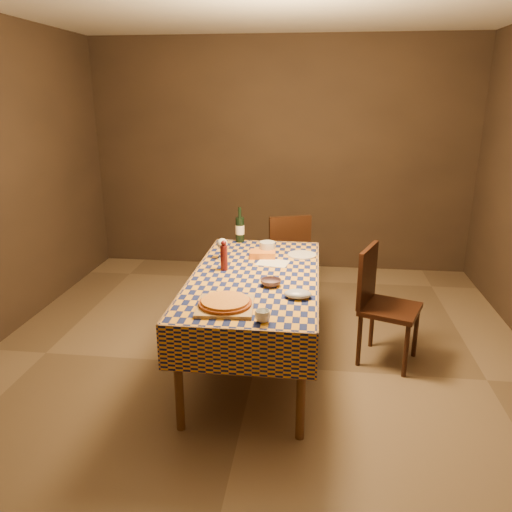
% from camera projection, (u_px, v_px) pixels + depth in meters
% --- Properties ---
extents(room, '(5.00, 5.10, 2.70)m').
position_uv_depth(room, '(255.00, 198.00, 3.54)').
color(room, brown).
rests_on(room, ground).
extents(dining_table, '(0.94, 1.84, 0.77)m').
position_uv_depth(dining_table, '(255.00, 284.00, 3.74)').
color(dining_table, brown).
rests_on(dining_table, ground).
extents(cutting_board, '(0.37, 0.37, 0.02)m').
position_uv_depth(cutting_board, '(225.00, 306.00, 3.13)').
color(cutting_board, '#A3814C').
rests_on(cutting_board, dining_table).
extents(pizza, '(0.41, 0.41, 0.03)m').
position_uv_depth(pizza, '(225.00, 302.00, 3.12)').
color(pizza, '#8F3F17').
rests_on(pizza, cutting_board).
extents(pepper_mill, '(0.06, 0.06, 0.23)m').
position_uv_depth(pepper_mill, '(224.00, 256.00, 3.78)').
color(pepper_mill, '#501215').
rests_on(pepper_mill, dining_table).
extents(bowl, '(0.18, 0.18, 0.05)m').
position_uv_depth(bowl, '(271.00, 283.00, 3.49)').
color(bowl, '#604851').
rests_on(bowl, dining_table).
extents(wine_glass, '(0.10, 0.10, 0.17)m').
position_uv_depth(wine_glass, '(222.00, 244.00, 4.03)').
color(wine_glass, silver).
rests_on(wine_glass, dining_table).
extents(wine_bottle, '(0.10, 0.10, 0.32)m').
position_uv_depth(wine_bottle, '(240.00, 229.00, 4.52)').
color(wine_bottle, black).
rests_on(wine_bottle, dining_table).
extents(deli_tub, '(0.13, 0.13, 0.11)m').
position_uv_depth(deli_tub, '(267.00, 248.00, 4.17)').
color(deli_tub, silver).
rests_on(deli_tub, dining_table).
extents(takeout_container, '(0.22, 0.16, 0.05)m').
position_uv_depth(takeout_container, '(263.00, 254.00, 4.11)').
color(takeout_container, orange).
rests_on(takeout_container, dining_table).
extents(white_plate, '(0.30, 0.30, 0.01)m').
position_uv_depth(white_plate, '(302.00, 255.00, 4.15)').
color(white_plate, silver).
rests_on(white_plate, dining_table).
extents(tumbler, '(0.12, 0.12, 0.07)m').
position_uv_depth(tumbler, '(263.00, 316.00, 2.93)').
color(tumbler, white).
rests_on(tumbler, dining_table).
extents(flour_patch, '(0.28, 0.23, 0.00)m').
position_uv_depth(flour_patch, '(273.00, 263.00, 3.97)').
color(flour_patch, white).
rests_on(flour_patch, dining_table).
extents(flour_bag, '(0.20, 0.16, 0.05)m').
position_uv_depth(flour_bag, '(298.00, 294.00, 3.28)').
color(flour_bag, '#A0B0CD').
rests_on(flour_bag, dining_table).
extents(chair_far, '(0.54, 0.55, 0.93)m').
position_uv_depth(chair_far, '(286.00, 253.00, 5.05)').
color(chair_far, black).
rests_on(chair_far, ground).
extents(chair_right, '(0.55, 0.55, 0.93)m').
position_uv_depth(chair_right, '(380.00, 299.00, 3.91)').
color(chair_right, black).
rests_on(chair_right, ground).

